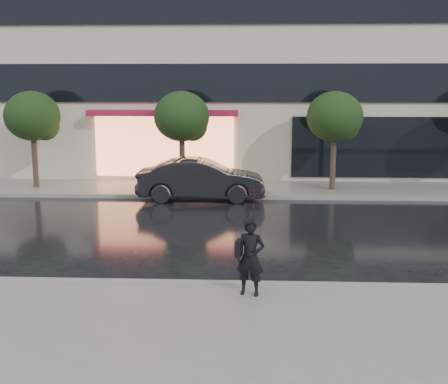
{
  "coord_description": "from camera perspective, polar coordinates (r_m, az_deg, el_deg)",
  "views": [
    {
      "loc": [
        -0.33,
        -12.19,
        4.19
      ],
      "look_at": [
        -0.99,
        2.49,
        1.4
      ],
      "focal_mm": 45.0,
      "sensor_mm": 36.0,
      "label": 1
    }
  ],
  "objects": [
    {
      "name": "tree_mid_west",
      "position": [
        22.41,
        -4.16,
        7.48
      ],
      "size": [
        2.2,
        2.2,
        3.99
      ],
      "color": "#33261C",
      "rests_on": "ground"
    },
    {
      "name": "pedestrian_with_umbrella",
      "position": [
        10.89,
        2.89,
        -3.49
      ],
      "size": [
        1.0,
        1.01,
        2.15
      ],
      "rotation": [
        0.0,
        0.0,
        -0.21
      ],
      "color": "black",
      "rests_on": "sidewalk_near"
    },
    {
      "name": "tree_mid_east",
      "position": [
        22.51,
        11.32,
        7.32
      ],
      "size": [
        2.2,
        2.2,
        3.99
      ],
      "color": "#33261C",
      "rests_on": "ground"
    },
    {
      "name": "tree_far_west",
      "position": [
        23.86,
        -18.74,
        7.15
      ],
      "size": [
        2.2,
        2.2,
        3.99
      ],
      "color": "#33261C",
      "rests_on": "ground"
    },
    {
      "name": "parked_car",
      "position": [
        20.79,
        -2.35,
        1.28
      ],
      "size": [
        4.72,
        1.77,
        1.54
      ],
      "primitive_type": "imported",
      "rotation": [
        0.0,
        0.0,
        1.6
      ],
      "color": "black",
      "rests_on": "ground"
    },
    {
      "name": "sidewalk_far",
      "position": [
        22.82,
        3.35,
        0.31
      ],
      "size": [
        60.0,
        3.5,
        0.12
      ],
      "primitive_type": "cube",
      "color": "slate",
      "rests_on": "ground"
    },
    {
      "name": "ground",
      "position": [
        12.89,
        3.94,
        -8.25
      ],
      "size": [
        120.0,
        120.0,
        0.0
      ],
      "primitive_type": "plane",
      "color": "black",
      "rests_on": "ground"
    },
    {
      "name": "curb_near",
      "position": [
        11.93,
        4.05,
        -9.49
      ],
      "size": [
        60.0,
        0.25,
        0.14
      ],
      "primitive_type": "cube",
      "color": "gray",
      "rests_on": "ground"
    },
    {
      "name": "sidewalk_near",
      "position": [
        9.85,
        4.38,
        -14.08
      ],
      "size": [
        60.0,
        4.5,
        0.12
      ],
      "primitive_type": "cube",
      "color": "slate",
      "rests_on": "ground"
    },
    {
      "name": "curb_far",
      "position": [
        21.1,
        3.41,
        -0.53
      ],
      "size": [
        60.0,
        0.25,
        0.14
      ],
      "primitive_type": "cube",
      "color": "gray",
      "rests_on": "ground"
    }
  ]
}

